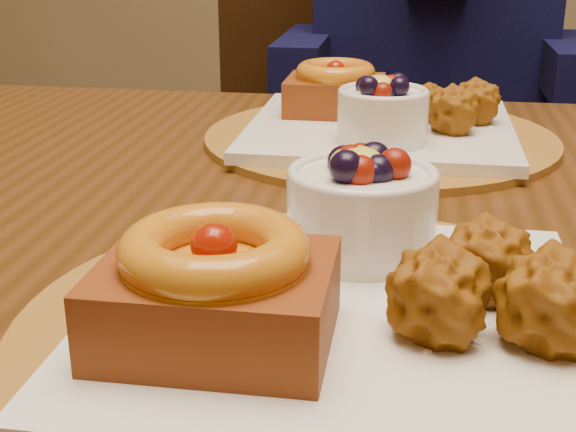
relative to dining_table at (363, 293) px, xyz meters
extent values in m
cube|color=#3B230A|center=(0.00, 0.00, 0.06)|extent=(1.60, 0.90, 0.04)
cylinder|color=brown|center=(0.00, -0.22, 0.08)|extent=(0.38, 0.38, 0.01)
cube|color=white|center=(0.00, -0.22, 0.09)|extent=(0.28, 0.28, 0.01)
cube|color=#531C07|center=(-0.06, -0.27, 0.12)|extent=(0.12, 0.10, 0.04)
torus|color=#B9650B|center=(-0.06, -0.27, 0.15)|extent=(0.10, 0.10, 0.02)
sphere|color=#851302|center=(-0.06, -0.27, 0.15)|extent=(0.02, 0.02, 0.02)
sphere|color=#95540A|center=(0.08, -0.19, 0.12)|extent=(0.05, 0.05, 0.05)
sphere|color=#95540A|center=(0.05, -0.25, 0.12)|extent=(0.05, 0.05, 0.05)
sphere|color=#95540A|center=(0.11, -0.25, 0.12)|extent=(0.05, 0.05, 0.05)
cylinder|color=white|center=(0.01, -0.14, 0.12)|extent=(0.10, 0.10, 0.05)
torus|color=white|center=(0.01, -0.14, 0.15)|extent=(0.10, 0.10, 0.01)
ellipsoid|color=yellow|center=(0.00, -0.14, 0.16)|extent=(0.03, 0.03, 0.02)
cylinder|color=brown|center=(0.00, 0.22, 0.08)|extent=(0.38, 0.38, 0.01)
cube|color=white|center=(0.00, 0.22, 0.09)|extent=(0.28, 0.28, 0.01)
cube|color=#531C07|center=(-0.05, 0.26, 0.12)|extent=(0.11, 0.09, 0.04)
torus|color=#B9650B|center=(-0.05, 0.26, 0.14)|extent=(0.09, 0.09, 0.02)
sphere|color=#851302|center=(-0.05, 0.26, 0.15)|extent=(0.02, 0.02, 0.02)
sphere|color=#95540A|center=(0.07, 0.20, 0.12)|extent=(0.04, 0.04, 0.04)
sphere|color=#95540A|center=(0.05, 0.24, 0.12)|extent=(0.04, 0.04, 0.04)
sphere|color=#95540A|center=(0.10, 0.24, 0.12)|extent=(0.04, 0.04, 0.04)
cylinder|color=white|center=(0.00, 0.15, 0.12)|extent=(0.09, 0.09, 0.05)
torus|color=white|center=(0.00, 0.15, 0.15)|extent=(0.09, 0.09, 0.01)
ellipsoid|color=yellow|center=(0.00, 0.15, 0.15)|extent=(0.03, 0.03, 0.02)
cube|color=black|center=(-0.10, 0.94, -0.21)|extent=(0.58, 0.58, 0.04)
cylinder|color=black|center=(-0.23, 0.69, -0.45)|extent=(0.04, 0.04, 0.45)
cylinder|color=black|center=(0.15, 0.81, -0.45)|extent=(0.04, 0.04, 0.45)
cylinder|color=black|center=(-0.35, 1.06, -0.45)|extent=(0.04, 0.04, 0.45)
cylinder|color=black|center=(0.03, 1.19, -0.45)|extent=(0.04, 0.04, 0.45)
cube|color=black|center=(-0.17, 1.14, 0.04)|extent=(0.45, 0.17, 0.48)
cube|color=black|center=(0.06, 0.85, 0.10)|extent=(0.41, 0.21, 0.58)
cube|color=black|center=(-0.15, 0.73, 0.08)|extent=(0.08, 0.29, 0.08)
cube|color=black|center=(0.28, 0.73, 0.08)|extent=(0.08, 0.29, 0.08)
camera|label=1|loc=(0.04, -0.63, 0.30)|focal=50.00mm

